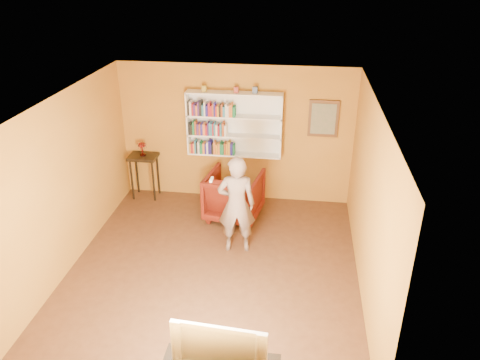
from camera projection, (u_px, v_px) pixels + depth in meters
The scene contains 15 objects.
room_shell at pixel (212, 213), 6.96m from camera, with size 5.30×5.80×2.88m.
bookshelf at pixel (235, 124), 8.86m from camera, with size 1.80×0.29×1.23m.
books_row_lower at pixel (212, 148), 9.01m from camera, with size 0.88×0.19×0.27m.
books_row_middle at pixel (208, 129), 8.86m from camera, with size 0.73×0.18×0.26m.
books_row_upper at pixel (211, 109), 8.69m from camera, with size 0.89×0.19×0.27m.
ornament_left at pixel (204, 88), 8.57m from camera, with size 0.08×0.08×0.11m, color #A99930.
ornament_centre at pixel (236, 90), 8.50m from camera, with size 0.08×0.08×0.11m, color #933531.
ornament_right at pixel (255, 90), 8.46m from camera, with size 0.09×0.09×0.12m, color #485779.
framed_painting at pixel (323, 119), 8.63m from camera, with size 0.55×0.05×0.70m.
console_table at pixel (144, 163), 9.30m from camera, with size 0.56×0.42×0.91m.
ruby_lustre at pixel (142, 146), 9.14m from camera, with size 0.17×0.17×0.27m.
armchair at pixel (234, 195), 8.70m from camera, with size 0.96×0.99×0.90m, color #480A05.
person at pixel (237, 205), 7.55m from camera, with size 0.62×0.40×1.69m, color #705D52.
game_remote at pixel (212, 180), 7.13m from camera, with size 0.04×0.15×0.04m, color white.
television at pixel (221, 341), 5.00m from camera, with size 1.03×0.14×0.59m, color black.
Camera 1 is at (1.22, -5.93, 4.50)m, focal length 35.00 mm.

